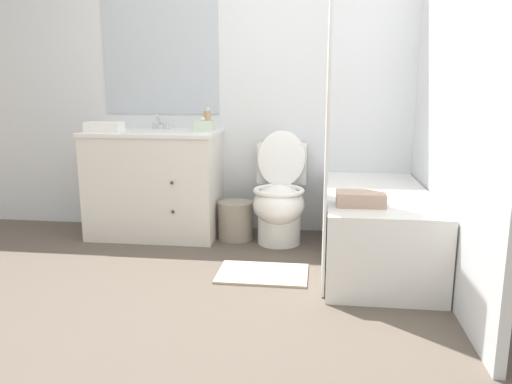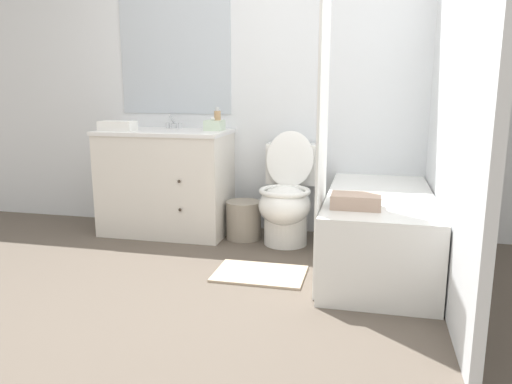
% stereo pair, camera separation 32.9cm
% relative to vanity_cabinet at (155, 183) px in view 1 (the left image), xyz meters
% --- Properties ---
extents(ground_plane, '(14.00, 14.00, 0.00)m').
position_rel_vanity_cabinet_xyz_m(ground_plane, '(0.76, -1.33, -0.43)').
color(ground_plane, brown).
extents(wall_back, '(8.00, 0.06, 2.50)m').
position_rel_vanity_cabinet_xyz_m(wall_back, '(0.76, 0.30, 0.82)').
color(wall_back, silver).
rests_on(wall_back, ground_plane).
extents(wall_right, '(0.05, 2.61, 2.50)m').
position_rel_vanity_cabinet_xyz_m(wall_right, '(2.07, -0.53, 0.82)').
color(wall_right, silver).
rests_on(wall_right, ground_plane).
extents(vanity_cabinet, '(1.03, 0.59, 0.85)m').
position_rel_vanity_cabinet_xyz_m(vanity_cabinet, '(0.00, 0.00, 0.00)').
color(vanity_cabinet, silver).
rests_on(vanity_cabinet, ground_plane).
extents(sink_faucet, '(0.14, 0.12, 0.12)m').
position_rel_vanity_cabinet_xyz_m(sink_faucet, '(-0.00, 0.19, 0.45)').
color(sink_faucet, silver).
rests_on(sink_faucet, vanity_cabinet).
extents(toilet, '(0.39, 0.64, 0.86)m').
position_rel_vanity_cabinet_xyz_m(toilet, '(1.01, -0.07, -0.09)').
color(toilet, white).
rests_on(toilet, ground_plane).
extents(bathtub, '(0.68, 1.46, 0.50)m').
position_rel_vanity_cabinet_xyz_m(bathtub, '(1.70, -0.45, -0.18)').
color(bathtub, white).
rests_on(bathtub, ground_plane).
extents(shower_curtain, '(0.01, 0.50, 1.98)m').
position_rel_vanity_cabinet_xyz_m(shower_curtain, '(1.35, -0.85, 0.56)').
color(shower_curtain, white).
rests_on(shower_curtain, ground_plane).
extents(wastebasket, '(0.28, 0.28, 0.30)m').
position_rel_vanity_cabinet_xyz_m(wastebasket, '(0.66, -0.03, -0.28)').
color(wastebasket, gray).
rests_on(wastebasket, ground_plane).
extents(tissue_box, '(0.14, 0.15, 0.11)m').
position_rel_vanity_cabinet_xyz_m(tissue_box, '(0.40, 0.07, 0.46)').
color(tissue_box, silver).
rests_on(tissue_box, vanity_cabinet).
extents(soap_dispenser, '(0.05, 0.05, 0.18)m').
position_rel_vanity_cabinet_xyz_m(soap_dispenser, '(0.42, 0.07, 0.50)').
color(soap_dispenser, tan).
rests_on(soap_dispenser, vanity_cabinet).
extents(hand_towel_folded, '(0.28, 0.14, 0.08)m').
position_rel_vanity_cabinet_xyz_m(hand_towel_folded, '(-0.34, -0.14, 0.45)').
color(hand_towel_folded, white).
rests_on(hand_towel_folded, vanity_cabinet).
extents(bath_towel_folded, '(0.28, 0.18, 0.08)m').
position_rel_vanity_cabinet_xyz_m(bath_towel_folded, '(1.56, -0.89, 0.11)').
color(bath_towel_folded, tan).
rests_on(bath_towel_folded, bathtub).
extents(bath_mat, '(0.58, 0.39, 0.02)m').
position_rel_vanity_cabinet_xyz_m(bath_mat, '(0.96, -0.78, -0.42)').
color(bath_mat, tan).
rests_on(bath_mat, ground_plane).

